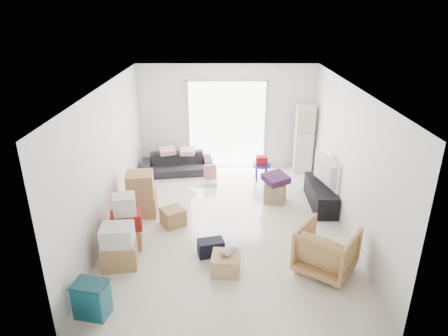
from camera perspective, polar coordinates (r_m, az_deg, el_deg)
room_shell at (r=7.46m, az=0.56°, el=1.24°), size 4.98×6.48×3.18m
sliding_door at (r=10.32m, az=0.41°, el=6.65°), size 2.10×0.04×2.33m
ac_tower at (r=10.32m, az=11.34°, el=4.05°), size 0.45×0.30×1.75m
tv_console at (r=8.84m, az=13.59°, el=-3.75°), size 0.43×1.44×0.48m
television at (r=8.72m, az=13.77°, el=-1.90°), size 0.87×1.20×0.14m
sofa at (r=10.22m, az=-6.69°, el=1.03°), size 1.83×0.76×0.69m
pillow_left at (r=10.15m, az=-8.16°, el=3.20°), size 0.41×0.37×0.11m
pillow_right at (r=10.05m, az=-5.25°, el=3.19°), size 0.35×0.28×0.12m
armchair at (r=6.70m, az=14.48°, el=-10.98°), size 1.14×1.13×0.86m
storage_bins at (r=6.07m, az=-18.37°, el=-17.33°), size 0.52×0.41×0.54m
box_stack_a at (r=6.88m, az=-14.82°, el=-10.86°), size 0.63×0.55×0.75m
box_stack_b at (r=7.33m, az=-13.77°, el=-7.83°), size 0.60×0.57×1.00m
box_stack_c at (r=8.32m, az=-11.80°, el=-3.73°), size 0.65×0.59×0.92m
loose_box at (r=7.96m, az=-7.30°, el=-6.91°), size 0.56×0.56×0.34m
duffel_bag at (r=7.04m, az=-1.89°, el=-11.29°), size 0.49×0.36×0.28m
ottoman at (r=8.85m, az=7.30°, el=-3.43°), size 0.53×0.53×0.43m
blanket at (r=8.73m, az=7.39°, el=-1.74°), size 0.64×0.64×0.14m
kids_table at (r=9.80m, az=5.38°, el=0.68°), size 0.48×0.48×0.61m
toy_walker at (r=9.68m, az=-2.00°, el=-1.50°), size 0.36×0.32×0.45m
wood_crate at (r=6.64m, az=0.24°, el=-13.46°), size 0.50×0.50×0.30m
plush_bunny at (r=6.52m, az=0.55°, el=-11.84°), size 0.30×0.18×0.15m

